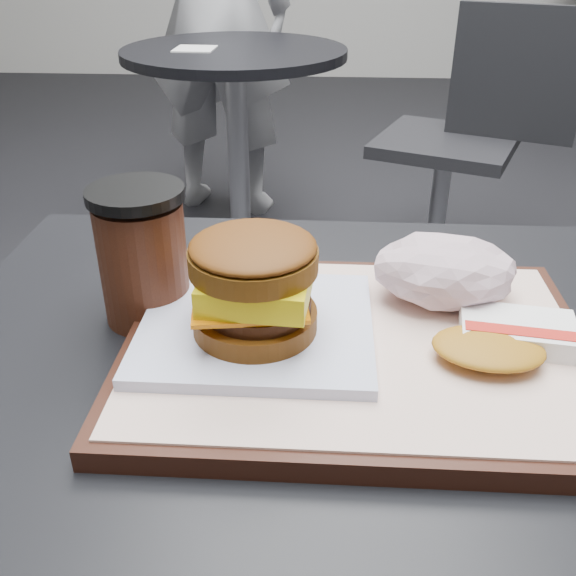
# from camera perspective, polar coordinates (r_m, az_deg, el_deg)

# --- Properties ---
(customer_table) EXTENTS (0.80, 0.60, 0.77)m
(customer_table) POSITION_cam_1_polar(r_m,az_deg,el_deg) (0.66, 7.73, -20.46)
(customer_table) COLOR #A5A5AA
(customer_table) RESTS_ON ground
(serving_tray) EXTENTS (0.38, 0.28, 0.02)m
(serving_tray) POSITION_cam_1_polar(r_m,az_deg,el_deg) (0.53, 6.10, -5.36)
(serving_tray) COLOR black
(serving_tray) RESTS_ON customer_table
(breakfast_sandwich) EXTENTS (0.19, 0.17, 0.09)m
(breakfast_sandwich) POSITION_cam_1_polar(r_m,az_deg,el_deg) (0.51, -2.93, -0.63)
(breakfast_sandwich) COLOR white
(breakfast_sandwich) RESTS_ON serving_tray
(hash_brown) EXTENTS (0.12, 0.10, 0.02)m
(hash_brown) POSITION_cam_1_polar(r_m,az_deg,el_deg) (0.54, 18.70, -4.26)
(hash_brown) COLOR white
(hash_brown) RESTS_ON serving_tray
(crumpled_wrapper) EXTENTS (0.13, 0.10, 0.06)m
(crumpled_wrapper) POSITION_cam_1_polar(r_m,az_deg,el_deg) (0.58, 13.80, 1.51)
(crumpled_wrapper) COLOR silver
(crumpled_wrapper) RESTS_ON serving_tray
(coffee_cup) EXTENTS (0.08, 0.08, 0.12)m
(coffee_cup) POSITION_cam_1_polar(r_m,az_deg,el_deg) (0.58, -12.77, 2.74)
(coffee_cup) COLOR #3D1A0E
(coffee_cup) RESTS_ON customer_table
(neighbor_table) EXTENTS (0.70, 0.70, 0.75)m
(neighbor_table) POSITION_cam_1_polar(r_m,az_deg,el_deg) (2.16, -4.58, 15.27)
(neighbor_table) COLOR black
(neighbor_table) RESTS_ON ground
(napkin) EXTENTS (0.12, 0.12, 0.00)m
(napkin) POSITION_cam_1_polar(r_m,az_deg,el_deg) (2.10, -8.28, 20.30)
(napkin) COLOR silver
(napkin) RESTS_ON neighbor_table
(neighbor_chair) EXTENTS (0.65, 0.55, 0.88)m
(neighbor_chair) POSITION_cam_1_polar(r_m,az_deg,el_deg) (2.20, 15.84, 13.49)
(neighbor_chair) COLOR #96969A
(neighbor_chair) RESTS_ON ground
(patron) EXTENTS (0.66, 0.50, 1.64)m
(patron) POSITION_cam_1_polar(r_m,az_deg,el_deg) (2.68, -6.55, 23.91)
(patron) COLOR #BCBCC1
(patron) RESTS_ON ground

